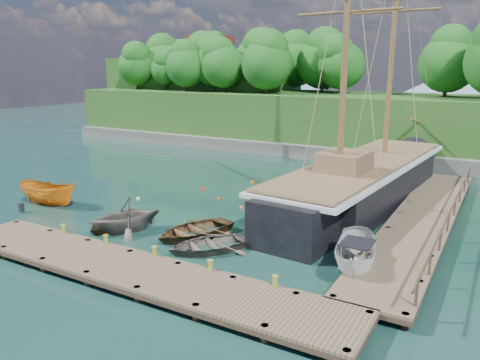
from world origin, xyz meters
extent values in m
plane|color=#16342E|center=(0.00, 0.00, 0.00)|extent=(160.00, 160.00, 0.00)
cube|color=brown|center=(2.00, -6.50, 0.54)|extent=(20.00, 3.20, 0.12)
cube|color=#302319|center=(2.00, -6.50, 0.38)|extent=(20.00, 3.20, 0.20)
cylinder|color=#302319|center=(-7.70, -5.20, 0.05)|extent=(0.28, 0.28, 1.10)
cylinder|color=#302319|center=(11.70, -5.20, 0.05)|extent=(0.28, 0.28, 1.10)
cube|color=brown|center=(11.50, 7.00, 0.54)|extent=(3.20, 24.00, 0.12)
cube|color=#302319|center=(11.50, 7.00, 0.38)|extent=(3.20, 24.00, 0.20)
cylinder|color=#302319|center=(10.20, -4.70, 0.05)|extent=(0.28, 0.28, 1.10)
cylinder|color=#302319|center=(12.80, -4.70, 0.05)|extent=(0.28, 0.28, 1.10)
cylinder|color=#302319|center=(10.20, 18.70, 0.05)|extent=(0.28, 0.28, 1.10)
cylinder|color=#302319|center=(12.80, 18.70, 0.05)|extent=(0.28, 0.28, 1.10)
cylinder|color=olive|center=(-4.00, -5.10, 0.00)|extent=(0.26, 0.26, 0.45)
cylinder|color=olive|center=(-1.00, -5.10, 0.00)|extent=(0.26, 0.26, 0.45)
cylinder|color=olive|center=(2.00, -5.10, 0.00)|extent=(0.26, 0.26, 0.45)
cylinder|color=olive|center=(5.00, -5.10, 0.00)|extent=(0.26, 0.26, 0.45)
cylinder|color=olive|center=(8.00, -5.10, 0.00)|extent=(0.26, 0.26, 0.45)
imported|color=#4F351B|center=(-3.63, -1.76, 0.00)|extent=(3.17, 4.31, 0.86)
imported|color=#5B544C|center=(-2.59, -2.11, 0.00)|extent=(4.84, 5.04, 2.05)
imported|color=brown|center=(1.14, -0.86, 0.00)|extent=(4.57, 5.38, 0.95)
imported|color=#5D544B|center=(2.91, -2.14, 0.00)|extent=(4.81, 5.10, 0.86)
imported|color=orange|center=(-10.57, -0.80, 0.00)|extent=(4.66, 2.07, 1.75)
imported|color=silver|center=(10.00, -1.07, 0.00)|extent=(2.70, 4.93, 1.80)
cube|color=black|center=(7.12, 10.13, 0.87)|extent=(6.59, 16.57, 3.36)
cube|color=black|center=(7.99, 20.50, 0.87)|extent=(3.30, 5.31, 3.03)
cube|color=black|center=(6.35, 0.91, 0.87)|extent=(4.01, 4.45, 3.19)
cube|color=silver|center=(7.12, 10.13, 2.48)|extent=(7.06, 21.64, 0.25)
cube|color=brown|center=(7.12, 10.13, 2.73)|extent=(6.55, 21.14, 0.12)
cube|color=brown|center=(6.84, 6.67, 3.33)|extent=(2.87, 3.21, 1.20)
cylinder|color=brown|center=(8.30, 24.14, 3.93)|extent=(0.81, 6.89, 1.69)
cylinder|color=brown|center=(7.47, 14.28, 11.67)|extent=(0.36, 0.36, 17.87)
cylinder|color=brown|center=(6.78, 5.98, 10.95)|extent=(0.36, 0.36, 16.44)
cylinder|color=#8C7A59|center=(8.01, 20.70, 11.87)|extent=(1.08, 12.31, 10.37)
sphere|color=silver|center=(-6.44, 3.15, 0.00)|extent=(0.29, 0.29, 0.29)
sphere|color=#DC3500|center=(-1.60, 5.90, 0.00)|extent=(0.27, 0.27, 0.27)
sphere|color=#F15420|center=(0.76, 4.93, 0.00)|extent=(0.27, 0.27, 0.27)
sphere|color=silver|center=(3.22, 5.64, 0.00)|extent=(0.29, 0.29, 0.29)
sphere|color=red|center=(-3.98, 7.51, 0.00)|extent=(0.28, 0.28, 0.28)
sphere|color=#D36105|center=(-1.78, 11.18, 0.00)|extent=(0.35, 0.35, 0.35)
cube|color=#474744|center=(-8.00, 24.00, 0.60)|extent=(50.00, 4.00, 1.40)
cube|color=#214914|center=(-8.00, 30.00, 3.00)|extent=(50.00, 14.00, 6.00)
cube|color=#214914|center=(-22.00, 34.00, 5.00)|extent=(24.00, 12.00, 10.00)
cylinder|color=#382616|center=(-16.10, 28.11, 6.70)|extent=(0.36, 0.36, 1.40)
sphere|color=#1C4B1A|center=(-16.10, 28.11, 9.10)|extent=(5.42, 5.42, 5.42)
cylinder|color=#382616|center=(-14.18, 26.81, 6.70)|extent=(0.36, 0.36, 1.40)
sphere|color=#1C4B1A|center=(-14.18, 26.81, 8.96)|extent=(5.02, 5.02, 5.02)
cylinder|color=#382616|center=(-27.79, 27.27, 6.70)|extent=(0.36, 0.36, 1.40)
sphere|color=#1C4B1A|center=(-27.79, 27.27, 8.88)|extent=(4.79, 4.79, 4.79)
cylinder|color=#382616|center=(-20.73, 34.78, 6.70)|extent=(0.36, 0.36, 1.40)
sphere|color=#1C4B1A|center=(-20.73, 34.78, 9.39)|extent=(6.25, 6.25, 6.25)
cylinder|color=#382616|center=(-25.58, 30.32, 6.70)|extent=(0.36, 0.36, 1.40)
sphere|color=#1C4B1A|center=(-25.58, 30.32, 9.26)|extent=(5.89, 5.89, 5.89)
cylinder|color=#382616|center=(-1.61, 31.21, 6.70)|extent=(0.36, 0.36, 1.40)
sphere|color=#1C4B1A|center=(-1.61, 31.21, 9.00)|extent=(5.13, 5.13, 5.13)
cylinder|color=#382616|center=(-21.53, 35.53, 6.70)|extent=(0.36, 0.36, 1.40)
sphere|color=#1C4B1A|center=(-21.53, 35.53, 8.88)|extent=(4.80, 4.80, 4.80)
cylinder|color=#382616|center=(-10.15, 30.20, 6.70)|extent=(0.36, 0.36, 1.40)
sphere|color=#1C4B1A|center=(-10.15, 30.20, 9.24)|extent=(5.82, 5.82, 5.82)
cylinder|color=#382616|center=(-4.58, 33.35, 6.70)|extent=(0.36, 0.36, 1.40)
sphere|color=#1C4B1A|center=(-4.58, 33.35, 9.32)|extent=(6.05, 6.05, 6.05)
cylinder|color=#382616|center=(-8.51, 26.55, 6.70)|extent=(0.36, 0.36, 1.40)
sphere|color=#1C4B1A|center=(-8.51, 26.55, 9.11)|extent=(5.47, 5.47, 5.47)
cylinder|color=#382616|center=(9.27, 30.39, 6.70)|extent=(0.36, 0.36, 1.40)
sphere|color=#1C4B1A|center=(9.27, 30.39, 9.14)|extent=(5.55, 5.55, 5.55)
cylinder|color=#382616|center=(-10.01, 37.76, 6.70)|extent=(0.36, 0.36, 1.40)
sphere|color=#1C4B1A|center=(-10.01, 37.76, 9.39)|extent=(6.25, 6.25, 6.25)
cylinder|color=#382616|center=(-28.21, 35.82, 6.70)|extent=(0.36, 0.36, 1.40)
sphere|color=#1C4B1A|center=(-28.21, 35.82, 9.09)|extent=(5.41, 5.41, 5.41)
cylinder|color=#382616|center=(-17.91, 31.40, 6.70)|extent=(0.36, 0.36, 1.40)
sphere|color=#1C4B1A|center=(-17.91, 31.40, 9.12)|extent=(5.47, 5.47, 5.47)
cylinder|color=#382616|center=(-23.27, 27.64, 6.70)|extent=(0.36, 0.36, 1.40)
sphere|color=#1C4B1A|center=(-23.27, 27.64, 8.52)|extent=(3.77, 3.77, 3.77)
cylinder|color=#382616|center=(-19.61, 31.47, 6.70)|extent=(0.36, 0.36, 1.40)
sphere|color=#1C4B1A|center=(-19.61, 31.47, 9.31)|extent=(6.04, 6.04, 6.04)
cylinder|color=#382616|center=(-5.73, 38.37, 6.70)|extent=(0.36, 0.36, 1.40)
sphere|color=#1C4B1A|center=(-5.73, 38.37, 9.26)|extent=(5.89, 5.89, 5.89)
cylinder|color=#382616|center=(-11.90, 31.02, 6.70)|extent=(0.36, 0.36, 1.40)
sphere|color=#1C4B1A|center=(-11.90, 31.02, 9.33)|extent=(6.08, 6.08, 6.08)
cylinder|color=#382616|center=(-22.89, 29.25, 6.70)|extent=(0.36, 0.36, 1.40)
sphere|color=#1C4B1A|center=(-22.89, 29.25, 8.69)|extent=(4.25, 4.25, 4.25)
cylinder|color=#382616|center=(-18.91, 26.06, 6.70)|extent=(0.36, 0.36, 1.40)
sphere|color=#1C4B1A|center=(-18.91, 26.06, 8.87)|extent=(4.77, 4.77, 4.77)
cube|color=silver|center=(-20.00, 33.00, 10.50)|extent=(4.00, 5.00, 3.00)
cube|color=#591E19|center=(-20.00, 33.00, 12.40)|extent=(4.40, 5.40, 0.80)
cone|color=#728CA5|center=(5.00, 70.00, 4.00)|extent=(32.00, 32.00, 8.00)
cone|color=#728CA5|center=(-30.00, 70.00, 5.00)|extent=(40.00, 40.00, 10.00)
camera|label=1|loc=(15.13, -20.18, 8.87)|focal=35.00mm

